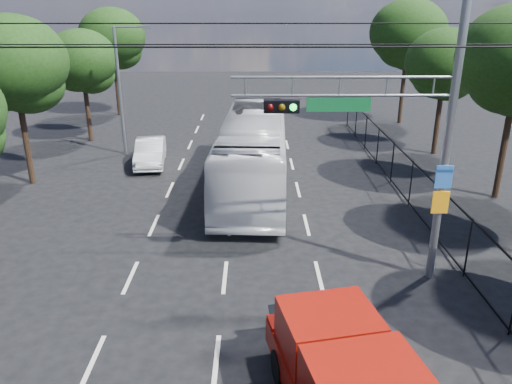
{
  "coord_description": "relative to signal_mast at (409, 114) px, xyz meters",
  "views": [
    {
      "loc": [
        0.91,
        -5.88,
        8.12
      ],
      "look_at": [
        0.99,
        8.24,
        2.8
      ],
      "focal_mm": 35.0,
      "sensor_mm": 36.0,
      "label": 1
    }
  ],
  "objects": [
    {
      "name": "lane_markings",
      "position": [
        -5.28,
        6.01,
        -5.24
      ],
      "size": [
        6.12,
        38.0,
        0.01
      ],
      "color": "beige",
      "rests_on": "ground"
    },
    {
      "name": "signal_mast",
      "position": [
        0.0,
        0.0,
        0.0
      ],
      "size": [
        6.43,
        0.39,
        9.5
      ],
      "color": "slate",
      "rests_on": "ground"
    },
    {
      "name": "streetlight_left",
      "position": [
        -11.62,
        14.01,
        -1.3
      ],
      "size": [
        2.09,
        0.22,
        7.08
      ],
      "color": "slate",
      "rests_on": "ground"
    },
    {
      "name": "utility_wires",
      "position": [
        -5.28,
        0.84,
        1.99
      ],
      "size": [
        22.0,
        5.04,
        0.74
      ],
      "color": "black",
      "rests_on": "ground"
    },
    {
      "name": "fence_right",
      "position": [
        2.32,
        4.18,
        -4.21
      ],
      "size": [
        0.06,
        34.03,
        2.0
      ],
      "color": "black",
      "rests_on": "ground"
    },
    {
      "name": "tree_right_d",
      "position": [
        6.13,
        14.03,
        -0.39
      ],
      "size": [
        4.32,
        4.32,
        7.02
      ],
      "color": "black",
      "rests_on": "ground"
    },
    {
      "name": "tree_right_e",
      "position": [
        6.33,
        22.03,
        0.69
      ],
      "size": [
        5.28,
        5.28,
        8.58
      ],
      "color": "black",
      "rests_on": "ground"
    },
    {
      "name": "tree_left_c",
      "position": [
        -15.07,
        9.03,
        0.15
      ],
      "size": [
        4.8,
        4.8,
        7.8
      ],
      "color": "black",
      "rests_on": "ground"
    },
    {
      "name": "tree_left_d",
      "position": [
        -14.67,
        17.03,
        -0.52
      ],
      "size": [
        4.2,
        4.2,
        6.83
      ],
      "color": "black",
      "rests_on": "ground"
    },
    {
      "name": "tree_left_e",
      "position": [
        -14.87,
        25.03,
        0.29
      ],
      "size": [
        4.92,
        4.92,
        7.99
      ],
      "color": "black",
      "rests_on": "ground"
    },
    {
      "name": "white_bus",
      "position": [
        -4.38,
        8.39,
        -3.53
      ],
      "size": [
        3.46,
        12.39,
        3.42
      ],
      "primitive_type": "imported",
      "rotation": [
        0.0,
        0.0,
        -0.05
      ],
      "color": "silver",
      "rests_on": "ground"
    },
    {
      "name": "white_van",
      "position": [
        -9.91,
        11.97,
        -4.55
      ],
      "size": [
        1.94,
        4.35,
        1.39
      ],
      "primitive_type": "imported",
      "rotation": [
        0.0,
        0.0,
        0.12
      ],
      "color": "silver",
      "rests_on": "ground"
    }
  ]
}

